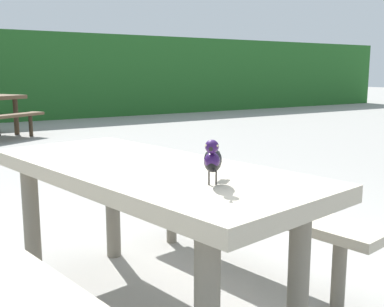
{
  "coord_description": "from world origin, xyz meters",
  "views": [
    {
      "loc": [
        -1.07,
        -2.11,
        1.17
      ],
      "look_at": [
        -0.06,
        -0.51,
        0.84
      ],
      "focal_mm": 43.76,
      "sensor_mm": 36.0,
      "label": 1
    }
  ],
  "objects": [
    {
      "name": "ground_plane",
      "position": [
        0.0,
        0.0,
        0.0
      ],
      "size": [
        60.0,
        60.0,
        0.0
      ],
      "primitive_type": "plane",
      "color": "gray"
    },
    {
      "name": "picnic_table_foreground",
      "position": [
        -0.11,
        -0.16,
        0.56
      ],
      "size": [
        1.96,
        1.98,
        0.74
      ],
      "color": "#B2A893",
      "rests_on": "ground"
    },
    {
      "name": "bird_grackle",
      "position": [
        -0.07,
        -0.67,
        0.84
      ],
      "size": [
        0.2,
        0.24,
        0.18
      ],
      "color": "black",
      "rests_on": "picnic_table_foreground"
    }
  ]
}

